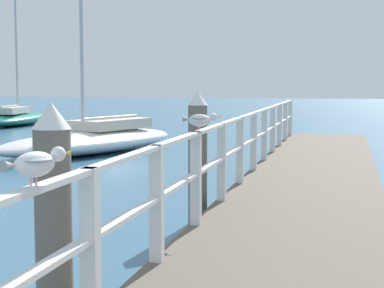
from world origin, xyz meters
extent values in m
cube|color=brown|center=(0.00, 10.76, 0.20)|extent=(2.41, 21.51, 0.40)
cube|color=silver|center=(-1.13, 4.12, 0.96)|extent=(0.12, 0.12, 1.12)
cube|color=silver|center=(-1.13, 5.78, 0.96)|extent=(0.12, 0.12, 1.12)
cube|color=silver|center=(-1.13, 7.44, 0.96)|extent=(0.12, 0.12, 1.12)
cube|color=silver|center=(-1.13, 9.10, 0.96)|extent=(0.12, 0.12, 1.12)
cube|color=silver|center=(-1.13, 10.76, 0.96)|extent=(0.12, 0.12, 1.12)
cube|color=silver|center=(-1.13, 12.42, 0.96)|extent=(0.12, 0.12, 1.12)
cube|color=silver|center=(-1.13, 14.08, 0.96)|extent=(0.12, 0.12, 1.12)
cube|color=silver|center=(-1.13, 15.74, 0.96)|extent=(0.12, 0.12, 1.12)
cube|color=silver|center=(-1.13, 17.39, 0.96)|extent=(0.12, 0.12, 1.12)
cube|color=silver|center=(-1.13, 19.05, 0.96)|extent=(0.12, 0.12, 1.12)
cube|color=silver|center=(-1.13, 20.71, 0.96)|extent=(0.12, 0.12, 1.12)
cube|color=silver|center=(-1.13, 10.76, 1.50)|extent=(0.10, 19.91, 0.04)
cube|color=silver|center=(-1.13, 10.76, 1.02)|extent=(0.10, 19.91, 0.04)
cylinder|color=#6B6056|center=(-1.51, 4.33, 0.89)|extent=(0.28, 0.28, 1.77)
cone|color=white|center=(-1.51, 4.33, 1.87)|extent=(0.29, 0.29, 0.20)
cylinder|color=#6B6056|center=(-1.51, 9.20, 0.89)|extent=(0.28, 0.28, 1.77)
cone|color=white|center=(-1.51, 9.20, 1.87)|extent=(0.29, 0.29, 0.20)
ellipsoid|color=white|center=(-1.13, 3.30, 1.65)|extent=(0.24, 0.31, 0.15)
sphere|color=white|center=(-1.05, 3.46, 1.69)|extent=(0.09, 0.09, 0.09)
cone|color=gold|center=(-1.02, 3.52, 1.69)|extent=(0.04, 0.06, 0.02)
cone|color=#939399|center=(-1.20, 3.15, 1.66)|extent=(0.10, 0.10, 0.07)
ellipsoid|color=#939399|center=(-1.13, 3.30, 1.67)|extent=(0.25, 0.28, 0.04)
cylinder|color=tan|center=(-1.15, 3.31, 1.55)|extent=(0.01, 0.01, 0.05)
cylinder|color=tan|center=(-1.11, 3.28, 1.55)|extent=(0.01, 0.01, 0.05)
ellipsoid|color=white|center=(-1.13, 7.63, 1.65)|extent=(0.29, 0.16, 0.15)
sphere|color=white|center=(-0.95, 7.62, 1.69)|extent=(0.09, 0.09, 0.09)
cone|color=gold|center=(-0.89, 7.61, 1.69)|extent=(0.05, 0.03, 0.02)
cone|color=#939399|center=(-1.29, 7.65, 1.66)|extent=(0.09, 0.08, 0.07)
ellipsoid|color=#939399|center=(-1.13, 7.63, 1.67)|extent=(0.24, 0.20, 0.04)
cylinder|color=tan|center=(-1.13, 7.66, 1.55)|extent=(0.01, 0.01, 0.05)
cylinder|color=tan|center=(-1.14, 7.61, 1.55)|extent=(0.01, 0.01, 0.05)
ellipsoid|color=#197266|center=(-14.85, 28.45, 0.30)|extent=(2.76, 6.18, 0.60)
cylinder|color=#B2B2B7|center=(-14.89, 28.75, 3.59)|extent=(0.10, 0.10, 5.99)
cylinder|color=#B2B2B7|center=(-14.77, 27.71, 0.95)|extent=(0.32, 2.09, 0.08)
cube|color=beige|center=(-14.77, 27.74, 0.75)|extent=(1.41, 2.27, 0.30)
ellipsoid|color=white|center=(-6.71, 17.92, 0.33)|extent=(4.58, 7.53, 0.66)
cylinder|color=#B2B2B7|center=(-6.83, 17.58, 4.06)|extent=(0.10, 0.10, 6.80)
cylinder|color=#B2B2B7|center=(-6.41, 18.76, 1.01)|extent=(0.91, 2.39, 0.08)
cube|color=beige|center=(-6.43, 18.73, 0.81)|extent=(2.09, 2.87, 0.30)
camera|label=1|loc=(0.62, -0.12, 2.13)|focal=61.31mm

